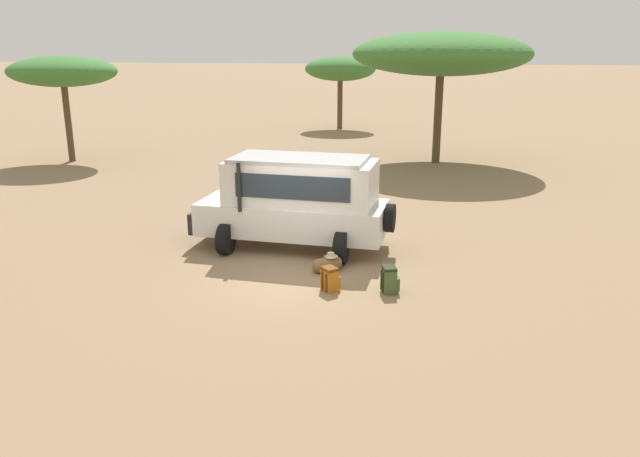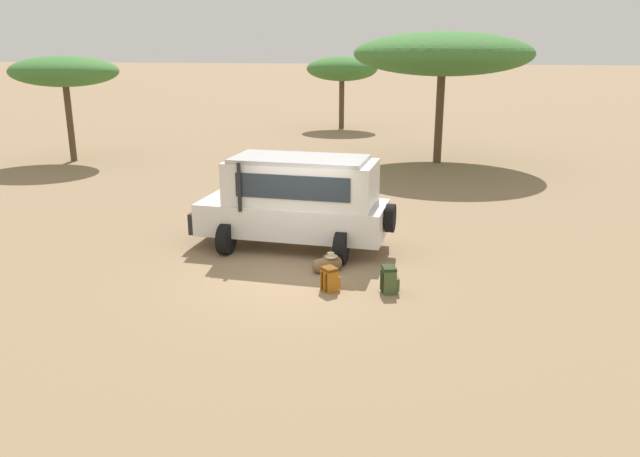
{
  "view_description": "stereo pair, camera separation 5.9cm",
  "coord_description": "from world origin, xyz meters",
  "px_view_note": "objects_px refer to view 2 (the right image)",
  "views": [
    {
      "loc": [
        3.04,
        -13.32,
        5.24
      ],
      "look_at": [
        0.58,
        0.72,
        1.0
      ],
      "focal_mm": 35.0,
      "sensor_mm": 36.0,
      "label": 1
    },
    {
      "loc": [
        3.1,
        -13.31,
        5.24
      ],
      "look_at": [
        0.58,
        0.72,
        1.0
      ],
      "focal_mm": 35.0,
      "sensor_mm": 36.0,
      "label": 2
    }
  ],
  "objects_px": {
    "backpack_cluster_center": "(330,279)",
    "acacia_tree_centre_back": "(443,54)",
    "duffel_bag_low_black_case": "(327,264)",
    "acacia_tree_left_mid": "(342,69)",
    "safari_vehicle": "(297,200)",
    "acacia_tree_far_left": "(64,72)",
    "backpack_beside_front_wheel": "(389,280)"
  },
  "relations": [
    {
      "from": "duffel_bag_low_black_case",
      "to": "backpack_beside_front_wheel",
      "type": "bearing_deg",
      "value": -34.32
    },
    {
      "from": "acacia_tree_left_mid",
      "to": "acacia_tree_centre_back",
      "type": "xyz_separation_m",
      "value": [
        6.06,
        -11.2,
        1.1
      ]
    },
    {
      "from": "acacia_tree_far_left",
      "to": "backpack_cluster_center",
      "type": "bearing_deg",
      "value": -43.52
    },
    {
      "from": "acacia_tree_centre_back",
      "to": "acacia_tree_far_left",
      "type": "bearing_deg",
      "value": -171.26
    },
    {
      "from": "backpack_beside_front_wheel",
      "to": "acacia_tree_left_mid",
      "type": "height_order",
      "value": "acacia_tree_left_mid"
    },
    {
      "from": "backpack_beside_front_wheel",
      "to": "acacia_tree_far_left",
      "type": "xyz_separation_m",
      "value": [
        -15.59,
        13.45,
        3.74
      ]
    },
    {
      "from": "backpack_beside_front_wheel",
      "to": "duffel_bag_low_black_case",
      "type": "distance_m",
      "value": 1.89
    },
    {
      "from": "safari_vehicle",
      "to": "acacia_tree_left_mid",
      "type": "bearing_deg",
      "value": 95.51
    },
    {
      "from": "safari_vehicle",
      "to": "backpack_cluster_center",
      "type": "relative_size",
      "value": 9.99
    },
    {
      "from": "acacia_tree_far_left",
      "to": "acacia_tree_centre_back",
      "type": "distance_m",
      "value": 16.85
    },
    {
      "from": "backpack_beside_front_wheel",
      "to": "duffel_bag_low_black_case",
      "type": "height_order",
      "value": "backpack_beside_front_wheel"
    },
    {
      "from": "safari_vehicle",
      "to": "acacia_tree_far_left",
      "type": "height_order",
      "value": "acacia_tree_far_left"
    },
    {
      "from": "backpack_cluster_center",
      "to": "acacia_tree_centre_back",
      "type": "xyz_separation_m",
      "value": [
        2.34,
        16.13,
        4.54
      ]
    },
    {
      "from": "safari_vehicle",
      "to": "duffel_bag_low_black_case",
      "type": "bearing_deg",
      "value": -56.88
    },
    {
      "from": "safari_vehicle",
      "to": "backpack_beside_front_wheel",
      "type": "xyz_separation_m",
      "value": [
        2.66,
        -2.75,
        -1.0
      ]
    },
    {
      "from": "safari_vehicle",
      "to": "backpack_beside_front_wheel",
      "type": "height_order",
      "value": "safari_vehicle"
    },
    {
      "from": "backpack_beside_front_wheel",
      "to": "acacia_tree_centre_back",
      "type": "xyz_separation_m",
      "value": [
        1.04,
        16.01,
        4.51
      ]
    },
    {
      "from": "backpack_beside_front_wheel",
      "to": "acacia_tree_far_left",
      "type": "bearing_deg",
      "value": 139.21
    },
    {
      "from": "acacia_tree_left_mid",
      "to": "acacia_tree_centre_back",
      "type": "distance_m",
      "value": 12.78
    },
    {
      "from": "acacia_tree_far_left",
      "to": "acacia_tree_centre_back",
      "type": "height_order",
      "value": "acacia_tree_centre_back"
    },
    {
      "from": "backpack_beside_front_wheel",
      "to": "backpack_cluster_center",
      "type": "height_order",
      "value": "backpack_beside_front_wheel"
    },
    {
      "from": "safari_vehicle",
      "to": "backpack_cluster_center",
      "type": "bearing_deg",
      "value": -64.66
    },
    {
      "from": "duffel_bag_low_black_case",
      "to": "acacia_tree_centre_back",
      "type": "relative_size",
      "value": 0.09
    },
    {
      "from": "backpack_beside_front_wheel",
      "to": "acacia_tree_left_mid",
      "type": "xyz_separation_m",
      "value": [
        -5.02,
        27.21,
        3.41
      ]
    },
    {
      "from": "backpack_cluster_center",
      "to": "acacia_tree_centre_back",
      "type": "relative_size",
      "value": 0.07
    },
    {
      "from": "acacia_tree_far_left",
      "to": "acacia_tree_left_mid",
      "type": "relative_size",
      "value": 1.09
    },
    {
      "from": "safari_vehicle",
      "to": "backpack_cluster_center",
      "type": "height_order",
      "value": "safari_vehicle"
    },
    {
      "from": "safari_vehicle",
      "to": "acacia_tree_left_mid",
      "type": "distance_m",
      "value": 24.68
    },
    {
      "from": "safari_vehicle",
      "to": "duffel_bag_low_black_case",
      "type": "relative_size",
      "value": 7.94
    },
    {
      "from": "duffel_bag_low_black_case",
      "to": "acacia_tree_left_mid",
      "type": "height_order",
      "value": "acacia_tree_left_mid"
    },
    {
      "from": "duffel_bag_low_black_case",
      "to": "acacia_tree_left_mid",
      "type": "relative_size",
      "value": 0.15
    },
    {
      "from": "backpack_beside_front_wheel",
      "to": "acacia_tree_left_mid",
      "type": "relative_size",
      "value": 0.13
    }
  ]
}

